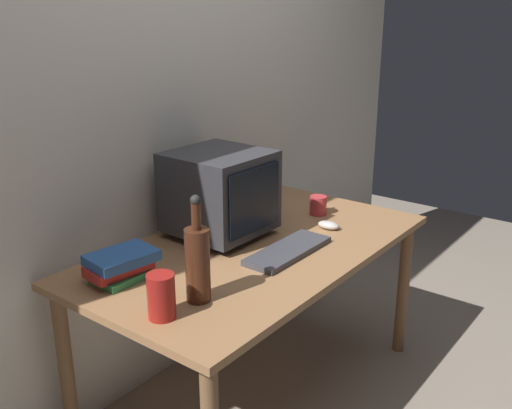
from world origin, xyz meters
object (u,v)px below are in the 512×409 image
metal_canister (161,296)px  mug (318,205)px  bottle_short (274,200)px  book_stack (121,265)px  crt_monitor (219,193)px  keyboard (288,251)px  bottle_tall (198,262)px  computer_mouse (329,225)px

metal_canister → mug: bearing=6.3°
bottle_short → mug: size_ratio=1.63×
book_stack → metal_canister: (-0.10, -0.32, 0.02)m
crt_monitor → book_stack: size_ratio=1.52×
mug → metal_canister: 1.15m
bottle_short → mug: 0.21m
bottle_short → metal_canister: bearing=-163.9°
book_stack → keyboard: bearing=-31.7°
keyboard → book_stack: 0.66m
bottle_short → metal_canister: (-1.01, -0.29, 0.00)m
crt_monitor → bottle_short: 0.38m
bottle_tall → bottle_short: size_ratio=1.90×
mug → bottle_tall: bearing=-172.0°
crt_monitor → metal_canister: (-0.65, -0.32, -0.12)m
computer_mouse → bottle_tall: bottle_tall is taller
bottle_short → book_stack: size_ratio=0.75×
bottle_tall → bottle_short: 0.91m
computer_mouse → book_stack: book_stack is taller
mug → metal_canister: (-1.15, -0.13, 0.03)m
computer_mouse → mug: 0.21m
bottle_short → metal_canister: bottle_short is taller
computer_mouse → book_stack: bearing=153.7°
crt_monitor → bottle_short: bearing=-4.2°
bottle_tall → mug: 1.00m
computer_mouse → keyboard: bearing=176.2°
computer_mouse → bottle_tall: size_ratio=0.27×
crt_monitor → computer_mouse: 0.52m
bottle_tall → metal_canister: bearing=175.7°
bottle_short → metal_canister: size_ratio=1.31×
mug → metal_canister: metal_canister is taller
computer_mouse → metal_canister: (-1.00, 0.02, 0.06)m
keyboard → bottle_tall: bottle_tall is taller
computer_mouse → crt_monitor: bearing=130.5°
bottle_short → bottle_tall: bearing=-160.4°
computer_mouse → mug: bearing=39.4°
bottle_tall → book_stack: bearing=99.8°
computer_mouse → book_stack: (-0.90, 0.34, 0.04)m
computer_mouse → bottle_tall: 0.85m
keyboard → metal_canister: 0.67m
computer_mouse → mug: (0.14, 0.14, 0.03)m
bottle_short → computer_mouse: bearing=-91.6°
keyboard → metal_canister: metal_canister is taller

